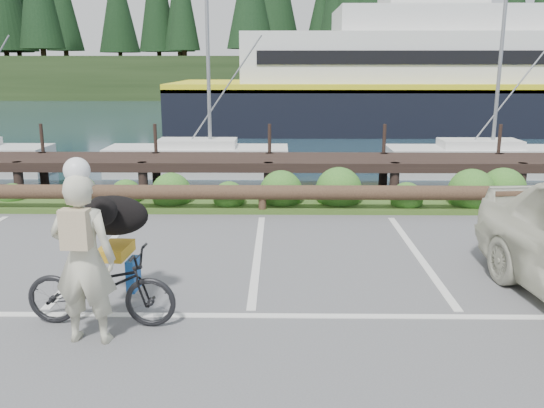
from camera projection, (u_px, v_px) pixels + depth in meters
The scene contains 7 objects.
ground at pixel (252, 303), 7.46m from camera, with size 72.00×72.00×0.00m, color #535355.
harbor_backdrop at pixel (280, 86), 83.69m from camera, with size 170.00×160.00×30.00m.
vegetation_strip at pixel (263, 203), 12.59m from camera, with size 34.00×1.60×0.10m, color #3D5B21.
log_rail at pixel (262, 214), 11.93m from camera, with size 32.00×0.30×0.60m, color #443021, non-canonical shape.
bicycle at pixel (101, 287), 6.74m from camera, with size 0.62×1.78×0.94m, color black.
cyclist at pixel (84, 259), 6.23m from camera, with size 0.70×0.46×1.91m, color beige.
dog at pixel (113, 215), 7.13m from camera, with size 0.87×0.42×0.50m, color black.
Camera 1 is at (0.35, -6.94, 3.01)m, focal length 38.00 mm.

